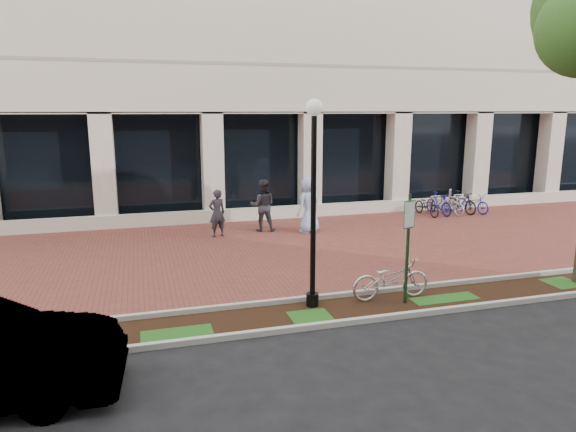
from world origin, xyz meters
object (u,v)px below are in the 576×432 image
object	(u,v)px
pedestrian_mid	(263,206)
pedestrian_right	(309,205)
locked_bicycle	(391,279)
bollard	(450,200)
lamppost	(313,193)
pedestrian_left	(217,213)
bike_rack_cluster	(450,204)
parking_sign	(408,235)

from	to	relation	value
pedestrian_mid	pedestrian_right	bearing A→B (deg)	170.56
locked_bicycle	bollard	size ratio (longest dim) A/B	1.93
lamppost	pedestrian_right	bearing A→B (deg)	72.06
pedestrian_left	pedestrian_mid	bearing A→B (deg)	177.44
bike_rack_cluster	bollard	bearing A→B (deg)	48.89
parking_sign	bike_rack_cluster	xyz separation A→B (m)	(6.87, 8.66, -1.15)
bike_rack_cluster	locked_bicycle	bearing A→B (deg)	-140.19
bike_rack_cluster	pedestrian_right	bearing A→B (deg)	-177.55
parking_sign	bollard	world-z (taller)	parking_sign
bollard	parking_sign	bearing A→B (deg)	-127.98
pedestrian_left	bollard	world-z (taller)	pedestrian_left
locked_bicycle	pedestrian_left	xyz separation A→B (m)	(-2.93, 7.10, 0.33)
parking_sign	bollard	size ratio (longest dim) A/B	2.59
locked_bicycle	bollard	xyz separation A→B (m)	(7.44, 8.91, 0.00)
pedestrian_left	pedestrian_right	world-z (taller)	pedestrian_right
parking_sign	bike_rack_cluster	bearing A→B (deg)	32.91
parking_sign	pedestrian_left	bearing A→B (deg)	94.05
pedestrian_left	locked_bicycle	bearing A→B (deg)	97.19
pedestrian_left	bike_rack_cluster	distance (m)	10.07
parking_sign	bollard	bearing A→B (deg)	33.34
lamppost	pedestrian_left	world-z (taller)	lamppost
pedestrian_mid	pedestrian_right	world-z (taller)	pedestrian_right
lamppost	pedestrian_left	bearing A→B (deg)	98.61
pedestrian_left	bike_rack_cluster	xyz separation A→B (m)	(9.99, 1.19, -0.38)
pedestrian_mid	bollard	world-z (taller)	pedestrian_mid
pedestrian_right	bollard	world-z (taller)	pedestrian_right
lamppost	bike_rack_cluster	distance (m)	12.31
locked_bicycle	bike_rack_cluster	distance (m)	10.89
pedestrian_left	pedestrian_right	bearing A→B (deg)	160.04
pedestrian_mid	pedestrian_right	xyz separation A→B (m)	(1.54, -0.65, 0.07)
bike_rack_cluster	pedestrian_left	bearing A→B (deg)	177.04
pedestrian_right	locked_bicycle	bearing A→B (deg)	58.82
bollard	pedestrian_right	bearing A→B (deg)	-163.71
locked_bicycle	pedestrian_right	world-z (taller)	pedestrian_right
locked_bicycle	pedestrian_left	size ratio (longest dim) A/B	1.14
parking_sign	pedestrian_mid	size ratio (longest dim) A/B	1.34
pedestrian_right	bike_rack_cluster	xyz separation A→B (m)	(6.75, 1.46, -0.56)
locked_bicycle	parking_sign	bearing A→B (deg)	-151.33
lamppost	locked_bicycle	distance (m)	2.78
locked_bicycle	pedestrian_mid	bearing A→B (deg)	10.18
locked_bicycle	bike_rack_cluster	world-z (taller)	locked_bicycle
lamppost	pedestrian_mid	xyz separation A→B (m)	(0.64, 7.39, -1.62)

